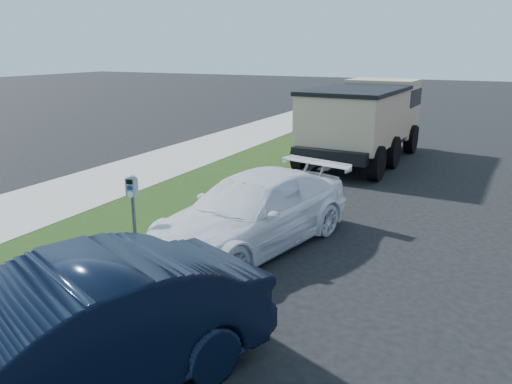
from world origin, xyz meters
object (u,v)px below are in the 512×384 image
at_px(navy_sedan, 59,343).
at_px(dump_truck, 366,117).
at_px(white_wagon, 254,211).
at_px(parking_meter, 132,197).

height_order(navy_sedan, dump_truck, dump_truck).
relative_size(white_wagon, navy_sedan, 1.01).
bearing_deg(navy_sedan, white_wagon, 114.69).
bearing_deg(dump_truck, parking_meter, -96.14).
distance_m(white_wagon, dump_truck, 8.99).
bearing_deg(parking_meter, dump_truck, 72.69).
xyz_separation_m(parking_meter, navy_sedan, (1.93, -3.58, -0.41)).
xyz_separation_m(parking_meter, dump_truck, (1.62, 10.55, 0.30)).
relative_size(parking_meter, dump_truck, 0.21).
bearing_deg(white_wagon, dump_truck, 103.65).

